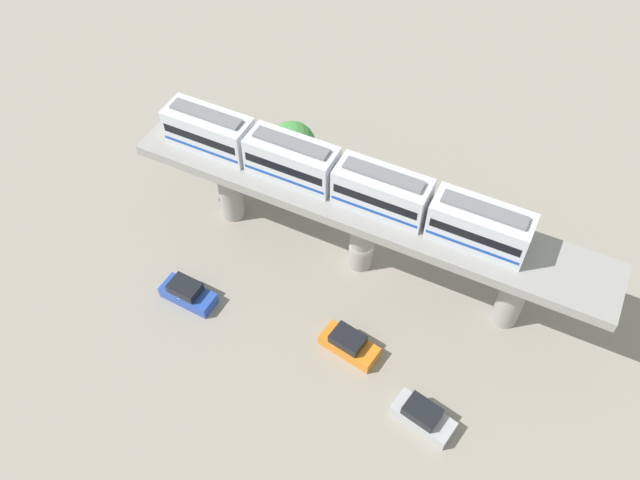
# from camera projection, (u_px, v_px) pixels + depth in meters

# --- Properties ---
(ground_plane) EXTENTS (120.00, 120.00, 0.00)m
(ground_plane) POSITION_uv_depth(u_px,v_px,m) (360.00, 262.00, 51.79)
(ground_plane) COLOR gray
(viaduct) EXTENTS (5.20, 35.80, 7.24)m
(viaduct) POSITION_uv_depth(u_px,v_px,m) (364.00, 215.00, 47.36)
(viaduct) COLOR #999691
(viaduct) RESTS_ON ground
(train) EXTENTS (2.64, 27.45, 3.24)m
(train) POSITION_uv_depth(u_px,v_px,m) (336.00, 175.00, 45.60)
(train) COLOR silver
(train) RESTS_ON viaduct
(parked_car_orange) EXTENTS (2.44, 4.43, 1.76)m
(parked_car_orange) POSITION_uv_depth(u_px,v_px,m) (349.00, 344.00, 46.32)
(parked_car_orange) COLOR orange
(parked_car_orange) RESTS_ON ground
(parked_car_blue) EXTENTS (1.99, 4.28, 1.76)m
(parked_car_blue) POSITION_uv_depth(u_px,v_px,m) (188.00, 293.00, 49.06)
(parked_car_blue) COLOR #284CB7
(parked_car_blue) RESTS_ON ground
(parked_car_silver) EXTENTS (2.60, 4.47, 1.76)m
(parked_car_silver) POSITION_uv_depth(u_px,v_px,m) (423.00, 416.00, 42.93)
(parked_car_silver) COLOR #B2B5BA
(parked_car_silver) RESTS_ON ground
(tree_near_viaduct) EXTENTS (3.92, 3.92, 6.22)m
(tree_near_viaduct) POSITION_uv_depth(u_px,v_px,m) (292.00, 145.00, 54.12)
(tree_near_viaduct) COLOR brown
(tree_near_viaduct) RESTS_ON ground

